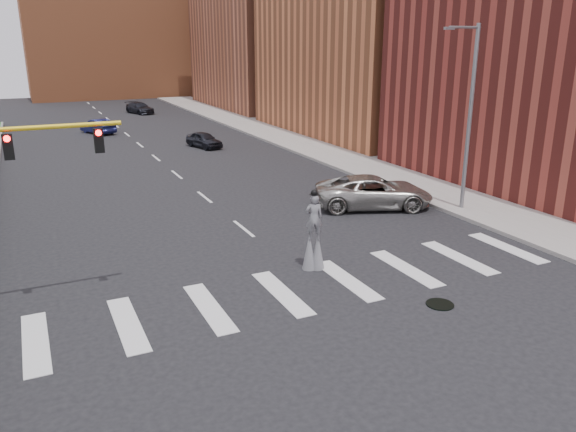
# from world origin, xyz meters

# --- Properties ---
(ground_plane) EXTENTS (160.00, 160.00, 0.00)m
(ground_plane) POSITION_xyz_m (0.00, 0.00, 0.00)
(ground_plane) COLOR black
(ground_plane) RESTS_ON ground
(sidewalk_right) EXTENTS (5.00, 90.00, 0.18)m
(sidewalk_right) POSITION_xyz_m (12.50, 25.00, 0.09)
(sidewalk_right) COLOR gray
(sidewalk_right) RESTS_ON ground
(manhole) EXTENTS (0.90, 0.90, 0.04)m
(manhole) POSITION_xyz_m (3.00, -2.00, 0.02)
(manhole) COLOR black
(manhole) RESTS_ON ground
(building_far) EXTENTS (16.00, 22.00, 20.00)m
(building_far) POSITION_xyz_m (22.00, 54.00, 10.00)
(building_far) COLOR #AB5B3F
(building_far) RESTS_ON ground
(building_backdrop) EXTENTS (26.00, 14.00, 18.00)m
(building_backdrop) POSITION_xyz_m (6.00, 78.00, 9.00)
(building_backdrop) COLOR #C3683D
(building_backdrop) RESTS_ON ground
(streetlight) EXTENTS (2.05, 0.20, 9.00)m
(streetlight) POSITION_xyz_m (10.90, 6.00, 4.90)
(streetlight) COLOR slate
(streetlight) RESTS_ON ground
(stilt_performer) EXTENTS (0.82, 0.62, 3.08)m
(stilt_performer) POSITION_xyz_m (0.69, 2.47, 1.23)
(stilt_performer) COLOR black
(stilt_performer) RESTS_ON ground
(suv_crossing) EXTENTS (6.51, 4.70, 1.65)m
(suv_crossing) POSITION_xyz_m (7.29, 8.38, 0.82)
(suv_crossing) COLOR #ADABA4
(suv_crossing) RESTS_ON ground
(car_near) EXTENTS (2.44, 3.95, 1.25)m
(car_near) POSITION_xyz_m (4.46, 28.53, 0.63)
(car_near) COLOR black
(car_near) RESTS_ON ground
(car_mid) EXTENTS (2.93, 4.34, 1.35)m
(car_mid) POSITION_xyz_m (-2.30, 39.65, 0.68)
(car_mid) COLOR #171B52
(car_mid) RESTS_ON ground
(car_far) EXTENTS (3.06, 4.83, 1.30)m
(car_far) POSITION_xyz_m (4.19, 53.28, 0.65)
(car_far) COLOR black
(car_far) RESTS_ON ground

